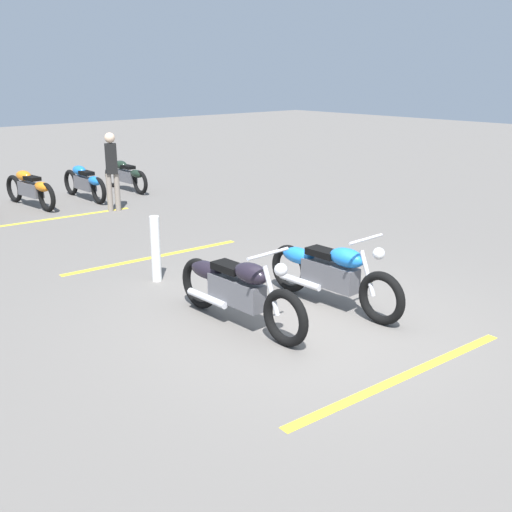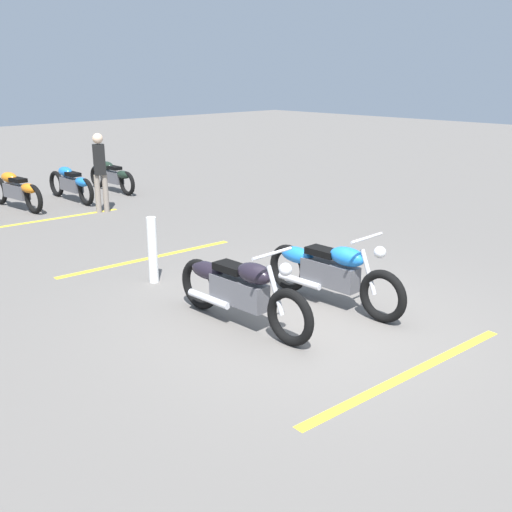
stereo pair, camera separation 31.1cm
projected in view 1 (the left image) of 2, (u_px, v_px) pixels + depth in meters
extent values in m
plane|color=#66605B|center=(306.00, 323.00, 7.47)|extent=(60.00, 60.00, 0.00)
torus|color=black|center=(381.00, 298.00, 7.36)|extent=(0.67, 0.12, 0.67)
torus|color=black|center=(290.00, 268.00, 8.46)|extent=(0.67, 0.12, 0.67)
cube|color=#59595E|center=(330.00, 275.00, 7.92)|extent=(0.84, 0.23, 0.32)
ellipsoid|color=blue|center=(347.00, 258.00, 7.64)|extent=(0.52, 0.29, 0.24)
ellipsoid|color=blue|center=(299.00, 255.00, 8.28)|extent=(0.56, 0.25, 0.22)
cube|color=black|center=(323.00, 253.00, 7.93)|extent=(0.44, 0.25, 0.09)
cylinder|color=silver|center=(367.00, 273.00, 7.44)|extent=(0.27, 0.06, 0.56)
cylinder|color=silver|center=(366.00, 239.00, 7.35)|extent=(0.04, 0.62, 0.04)
sphere|color=silver|center=(379.00, 254.00, 7.25)|extent=(0.15, 0.15, 0.15)
cylinder|color=silver|center=(300.00, 282.00, 8.16)|extent=(0.70, 0.10, 0.09)
torus|color=black|center=(285.00, 318.00, 6.77)|extent=(0.67, 0.13, 0.67)
torus|color=black|center=(199.00, 283.00, 7.86)|extent=(0.67, 0.13, 0.67)
cube|color=#59595E|center=(236.00, 292.00, 7.33)|extent=(0.84, 0.24, 0.32)
ellipsoid|color=black|center=(251.00, 273.00, 7.05)|extent=(0.53, 0.29, 0.24)
ellipsoid|color=black|center=(207.00, 270.00, 7.68)|extent=(0.57, 0.25, 0.22)
cube|color=black|center=(229.00, 267.00, 7.34)|extent=(0.45, 0.25, 0.09)
cylinder|color=silver|center=(271.00, 291.00, 6.85)|extent=(0.27, 0.06, 0.56)
cylinder|color=silver|center=(268.00, 254.00, 6.77)|extent=(0.05, 0.62, 0.04)
sphere|color=silver|center=(281.00, 270.00, 6.67)|extent=(0.15, 0.15, 0.15)
cylinder|color=silver|center=(207.00, 298.00, 7.56)|extent=(0.70, 0.11, 0.09)
torus|color=black|center=(112.00, 176.00, 16.13)|extent=(0.60, 0.11, 0.60)
torus|color=black|center=(140.00, 183.00, 15.14)|extent=(0.60, 0.11, 0.60)
cube|color=#59595E|center=(126.00, 176.00, 15.58)|extent=(0.76, 0.21, 0.29)
ellipsoid|color=black|center=(121.00, 165.00, 15.67)|extent=(0.47, 0.26, 0.22)
ellipsoid|color=black|center=(137.00, 174.00, 15.19)|extent=(0.51, 0.22, 0.20)
cube|color=black|center=(128.00, 167.00, 15.43)|extent=(0.40, 0.22, 0.08)
torus|color=black|center=(71.00, 182.00, 15.09)|extent=(0.63, 0.11, 0.63)
torus|color=black|center=(99.00, 191.00, 14.04)|extent=(0.63, 0.11, 0.63)
cube|color=#59595E|center=(85.00, 183.00, 14.51)|extent=(0.79, 0.21, 0.30)
ellipsoid|color=blue|center=(79.00, 170.00, 14.61)|extent=(0.49, 0.27, 0.23)
ellipsoid|color=blue|center=(95.00, 181.00, 14.08)|extent=(0.53, 0.23, 0.21)
cube|color=black|center=(86.00, 173.00, 14.34)|extent=(0.41, 0.23, 0.08)
torus|color=black|center=(14.00, 189.00, 14.25)|extent=(0.65, 0.17, 0.64)
torus|color=black|center=(47.00, 197.00, 13.28)|extent=(0.65, 0.17, 0.64)
cube|color=#59595E|center=(31.00, 190.00, 13.71)|extent=(0.82, 0.29, 0.31)
ellipsoid|color=orange|center=(24.00, 176.00, 13.79)|extent=(0.52, 0.32, 0.23)
ellipsoid|color=orange|center=(42.00, 187.00, 13.32)|extent=(0.56, 0.28, 0.21)
cube|color=black|center=(32.00, 178.00, 13.55)|extent=(0.44, 0.27, 0.09)
cylinder|color=gray|center=(117.00, 192.00, 13.37)|extent=(0.12, 0.12, 0.82)
cylinder|color=gray|center=(110.00, 193.00, 13.32)|extent=(0.12, 0.12, 0.82)
cube|color=black|center=(111.00, 159.00, 13.13)|extent=(0.27, 0.30, 0.65)
sphere|color=beige|center=(110.00, 138.00, 13.00)|extent=(0.22, 0.22, 0.22)
cylinder|color=white|center=(156.00, 249.00, 8.83)|extent=(0.14, 0.14, 0.98)
cube|color=yellow|center=(404.00, 376.00, 6.16)|extent=(0.35, 3.20, 0.01)
cube|color=yellow|center=(155.00, 257.00, 10.11)|extent=(0.35, 3.20, 0.01)
cube|color=yellow|center=(58.00, 218.00, 12.78)|extent=(0.35, 3.20, 0.01)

